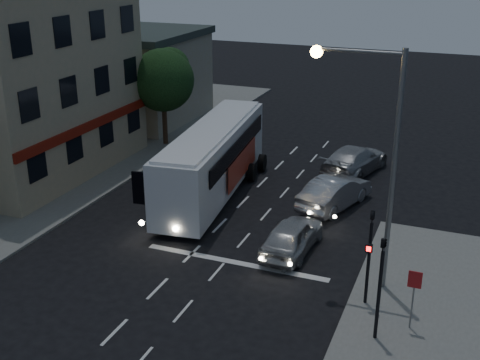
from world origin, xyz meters
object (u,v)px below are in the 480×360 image
at_px(car_sedan_b, 354,160).
at_px(street_tree, 163,77).
at_px(car_sedan_a, 335,192).
at_px(traffic_signal_side, 381,277).
at_px(tour_bus, 213,158).
at_px(regulatory_sign, 414,290).
at_px(streetlight, 377,144).
at_px(car_suv, 292,236).
at_px(traffic_signal_main, 370,246).

height_order(car_sedan_b, street_tree, street_tree).
distance_m(car_sedan_a, traffic_signal_side, 11.14).
height_order(tour_bus, street_tree, street_tree).
height_order(car_sedan_b, traffic_signal_side, traffic_signal_side).
bearing_deg(regulatory_sign, tour_bus, 141.88).
height_order(tour_bus, car_sedan_a, tour_bus).
height_order(regulatory_sign, streetlight, streetlight).
height_order(car_suv, car_sedan_a, car_sedan_a).
xyz_separation_m(traffic_signal_side, street_tree, (-16.51, 16.22, 2.08)).
distance_m(tour_bus, street_tree, 9.40).
bearing_deg(traffic_signal_main, tour_bus, 140.70).
relative_size(car_sedan_a, traffic_signal_main, 1.17).
height_order(car_sedan_a, street_tree, street_tree).
distance_m(car_sedan_a, streetlight, 8.98).
distance_m(car_suv, street_tree, 16.92).
xyz_separation_m(car_sedan_b, streetlight, (2.94, -12.13, 4.93)).
distance_m(car_suv, car_sedan_b, 10.54).
relative_size(car_suv, traffic_signal_main, 1.06).
bearing_deg(regulatory_sign, traffic_signal_main, 149.16).
bearing_deg(car_suv, streetlight, 158.12).
xyz_separation_m(tour_bus, regulatory_sign, (11.18, -8.77, -0.39)).
distance_m(car_sedan_a, car_sedan_b, 5.20).
xyz_separation_m(tour_bus, traffic_signal_main, (9.48, -7.76, 0.44)).
bearing_deg(streetlight, regulatory_sign, -51.25).
xyz_separation_m(traffic_signal_side, streetlight, (-0.96, 3.40, 3.31)).
relative_size(traffic_signal_side, regulatory_sign, 1.86).
height_order(traffic_signal_main, regulatory_sign, traffic_signal_main).
xyz_separation_m(car_sedan_a, street_tree, (-12.69, 5.89, 3.71)).
bearing_deg(streetlight, traffic_signal_side, -74.30).
xyz_separation_m(traffic_signal_main, streetlight, (-0.26, 1.42, 3.31)).
distance_m(tour_bus, traffic_signal_main, 12.26).
bearing_deg(streetlight, traffic_signal_main, -79.80).
xyz_separation_m(car_suv, street_tree, (-12.09, 11.22, 3.76)).
xyz_separation_m(traffic_signal_side, regulatory_sign, (1.00, 0.96, -0.82)).
height_order(streetlight, street_tree, streetlight).
bearing_deg(car_suv, car_sedan_b, -89.96).
bearing_deg(tour_bus, streetlight, -41.08).
xyz_separation_m(car_sedan_b, street_tree, (-12.61, 0.69, 3.69)).
relative_size(car_sedan_a, regulatory_sign, 2.18).
distance_m(car_suv, streetlight, 6.28).
height_order(traffic_signal_main, traffic_signal_side, same).
relative_size(traffic_signal_side, streetlight, 0.46).
distance_m(tour_bus, car_sedan_a, 6.51).
bearing_deg(traffic_signal_side, car_suv, 131.48).
bearing_deg(street_tree, regulatory_sign, -41.08).
xyz_separation_m(car_sedan_b, traffic_signal_main, (3.19, -13.55, 1.62)).
height_order(car_sedan_b, traffic_signal_main, traffic_signal_main).
xyz_separation_m(car_sedan_b, traffic_signal_side, (3.89, -15.53, 1.62)).
bearing_deg(streetlight, car_sedan_b, 103.61).
relative_size(car_suv, regulatory_sign, 1.98).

